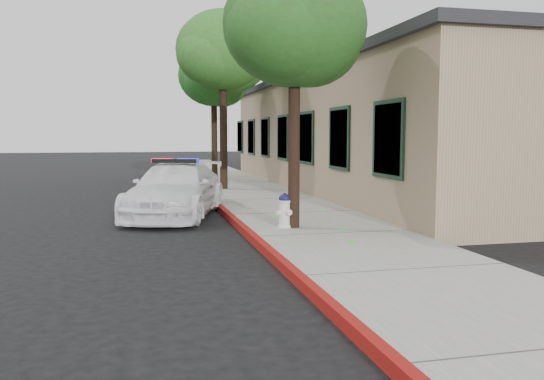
{
  "coord_description": "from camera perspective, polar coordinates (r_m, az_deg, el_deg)",
  "views": [
    {
      "loc": [
        -2.02,
        -10.07,
        2.03
      ],
      "look_at": [
        0.79,
        1.74,
        0.84
      ],
      "focal_mm": 36.83,
      "sensor_mm": 36.0,
      "label": 1
    }
  ],
  "objects": [
    {
      "name": "ground",
      "position": [
        10.47,
        -2.02,
        -5.58
      ],
      "size": [
        120.0,
        120.0,
        0.0
      ],
      "primitive_type": "plane",
      "color": "black",
      "rests_on": "ground"
    },
    {
      "name": "sidewalk",
      "position": [
        13.71,
        2.07,
        -2.6
      ],
      "size": [
        3.2,
        60.0,
        0.15
      ],
      "primitive_type": "cube",
      "color": "gray",
      "rests_on": "ground"
    },
    {
      "name": "red_curb",
      "position": [
        13.38,
        -4.3,
        -2.79
      ],
      "size": [
        0.14,
        60.0,
        0.16
      ],
      "primitive_type": "cube",
      "color": "maroon",
      "rests_on": "ground"
    },
    {
      "name": "clapboard_building",
      "position": [
        20.97,
        11.22,
        5.76
      ],
      "size": [
        7.3,
        20.89,
        4.24
      ],
      "color": "#9A8B65",
      "rests_on": "ground"
    },
    {
      "name": "police_car",
      "position": [
        14.13,
        -9.81,
        0.02
      ],
      "size": [
        3.18,
        4.97,
        1.46
      ],
      "rotation": [
        0.0,
        0.0,
        -0.3
      ],
      "color": "white",
      "rests_on": "ground"
    },
    {
      "name": "fire_hydrant",
      "position": [
        11.42,
        1.33,
        -2.08
      ],
      "size": [
        0.41,
        0.35,
        0.71
      ],
      "rotation": [
        0.0,
        0.0,
        0.27
      ],
      "color": "silver",
      "rests_on": "sidewalk"
    },
    {
      "name": "street_tree_near",
      "position": [
        11.52,
        2.37,
        15.92
      ],
      "size": [
        2.92,
        2.9,
        5.29
      ],
      "rotation": [
        0.0,
        0.0,
        0.18
      ],
      "color": "black",
      "rests_on": "sidewalk"
    },
    {
      "name": "street_tree_mid",
      "position": [
        19.94,
        -5.05,
        13.64
      ],
      "size": [
        3.29,
        3.32,
        6.2
      ],
      "rotation": [
        0.0,
        0.0,
        0.2
      ],
      "color": "black",
      "rests_on": "sidewalk"
    },
    {
      "name": "street_tree_far",
      "position": [
        23.88,
        -5.86,
        11.21
      ],
      "size": [
        2.99,
        3.1,
        5.62
      ],
      "rotation": [
        0.0,
        0.0,
        0.42
      ],
      "color": "black",
      "rests_on": "sidewalk"
    }
  ]
}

